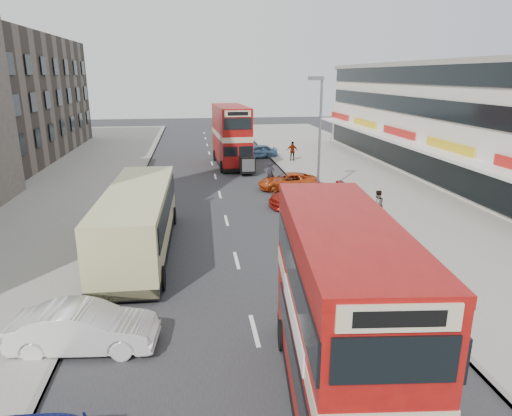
{
  "coord_description": "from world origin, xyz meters",
  "views": [
    {
      "loc": [
        -1.82,
        -11.19,
        8.21
      ],
      "look_at": [
        0.44,
        4.76,
        3.45
      ],
      "focal_mm": 31.72,
      "sensor_mm": 36.0,
      "label": 1
    }
  ],
  "objects_px": {
    "car_right_a": "(308,195)",
    "bus_second": "(231,136)",
    "car_right_b": "(288,181)",
    "pedestrian_near": "(377,205)",
    "street_lamp": "(319,129)",
    "pedestrian_far": "(292,151)",
    "coach": "(138,218)",
    "car_left_front": "(84,328)",
    "car_right_c": "(258,151)",
    "bus_main": "(340,316)",
    "cyclist": "(271,179)"
  },
  "relations": [
    {
      "from": "car_right_a",
      "to": "bus_second",
      "type": "bearing_deg",
      "value": -170.06
    },
    {
      "from": "car_right_b",
      "to": "pedestrian_near",
      "type": "distance_m",
      "value": 8.99
    },
    {
      "from": "street_lamp",
      "to": "car_right_b",
      "type": "bearing_deg",
      "value": 116.34
    },
    {
      "from": "pedestrian_near",
      "to": "pedestrian_far",
      "type": "height_order",
      "value": "pedestrian_far"
    },
    {
      "from": "car_right_a",
      "to": "pedestrian_near",
      "type": "xyz_separation_m",
      "value": [
        3.12,
        -3.7,
        0.29
      ]
    },
    {
      "from": "coach",
      "to": "car_left_front",
      "type": "distance_m",
      "value": 8.08
    },
    {
      "from": "car_right_b",
      "to": "car_right_c",
      "type": "xyz_separation_m",
      "value": [
        -0.32,
        13.58,
        0.06
      ]
    },
    {
      "from": "car_left_front",
      "to": "pedestrian_far",
      "type": "relative_size",
      "value": 2.38
    },
    {
      "from": "bus_second",
      "to": "car_right_c",
      "type": "bearing_deg",
      "value": -132.93
    },
    {
      "from": "bus_main",
      "to": "car_left_front",
      "type": "distance_m",
      "value": 7.95
    },
    {
      "from": "pedestrian_far",
      "to": "cyclist",
      "type": "distance_m",
      "value": 10.89
    },
    {
      "from": "coach",
      "to": "pedestrian_near",
      "type": "distance_m",
      "value": 13.35
    },
    {
      "from": "bus_second",
      "to": "coach",
      "type": "bearing_deg",
      "value": 70.3
    },
    {
      "from": "car_left_front",
      "to": "bus_main",
      "type": "bearing_deg",
      "value": -110.37
    },
    {
      "from": "bus_second",
      "to": "cyclist",
      "type": "bearing_deg",
      "value": 99.8
    },
    {
      "from": "car_right_c",
      "to": "cyclist",
      "type": "relative_size",
      "value": 2.11
    },
    {
      "from": "street_lamp",
      "to": "pedestrian_near",
      "type": "xyz_separation_m",
      "value": [
        2.05,
        -5.51,
        -3.75
      ]
    },
    {
      "from": "bus_second",
      "to": "pedestrian_far",
      "type": "xyz_separation_m",
      "value": [
        6.02,
        0.93,
        -1.72
      ]
    },
    {
      "from": "bus_second",
      "to": "coach",
      "type": "xyz_separation_m",
      "value": [
        -6.28,
        -21.08,
        -1.09
      ]
    },
    {
      "from": "coach",
      "to": "car_right_a",
      "type": "height_order",
      "value": "coach"
    },
    {
      "from": "bus_second",
      "to": "pedestrian_near",
      "type": "xyz_separation_m",
      "value": [
        6.76,
        -18.27,
        -1.76
      ]
    },
    {
      "from": "car_right_b",
      "to": "pedestrian_far",
      "type": "xyz_separation_m",
      "value": [
        2.69,
        10.91,
        0.45
      ]
    },
    {
      "from": "coach",
      "to": "pedestrian_near",
      "type": "height_order",
      "value": "coach"
    },
    {
      "from": "cyclist",
      "to": "bus_second",
      "type": "bearing_deg",
      "value": 107.58
    },
    {
      "from": "car_left_front",
      "to": "bus_second",
      "type": "bearing_deg",
      "value": -8.11
    },
    {
      "from": "bus_main",
      "to": "bus_second",
      "type": "distance_m",
      "value": 32.45
    },
    {
      "from": "bus_main",
      "to": "pedestrian_near",
      "type": "bearing_deg",
      "value": -110.12
    },
    {
      "from": "street_lamp",
      "to": "car_right_b",
      "type": "distance_m",
      "value": 5.2
    },
    {
      "from": "street_lamp",
      "to": "car_right_a",
      "type": "distance_m",
      "value": 4.55
    },
    {
      "from": "coach",
      "to": "cyclist",
      "type": "bearing_deg",
      "value": 55.99
    },
    {
      "from": "bus_second",
      "to": "car_right_a",
      "type": "distance_m",
      "value": 15.16
    },
    {
      "from": "coach",
      "to": "car_right_b",
      "type": "bearing_deg",
      "value": 50.43
    },
    {
      "from": "car_left_front",
      "to": "pedestrian_near",
      "type": "xyz_separation_m",
      "value": [
        13.9,
        10.78,
        0.31
      ]
    },
    {
      "from": "bus_main",
      "to": "car_right_b",
      "type": "distance_m",
      "value": 22.83
    },
    {
      "from": "bus_second",
      "to": "car_left_front",
      "type": "bearing_deg",
      "value": 73.07
    },
    {
      "from": "car_left_front",
      "to": "car_right_b",
      "type": "distance_m",
      "value": 21.76
    },
    {
      "from": "coach",
      "to": "bus_second",
      "type": "bearing_deg",
      "value": 74.7
    },
    {
      "from": "car_right_c",
      "to": "car_right_a",
      "type": "bearing_deg",
      "value": -2.89
    },
    {
      "from": "bus_main",
      "to": "coach",
      "type": "height_order",
      "value": "bus_main"
    },
    {
      "from": "bus_main",
      "to": "coach",
      "type": "bearing_deg",
      "value": -55.86
    },
    {
      "from": "car_right_b",
      "to": "cyclist",
      "type": "height_order",
      "value": "cyclist"
    },
    {
      "from": "pedestrian_far",
      "to": "car_right_c",
      "type": "bearing_deg",
      "value": 150.98
    },
    {
      "from": "bus_main",
      "to": "car_right_a",
      "type": "height_order",
      "value": "bus_main"
    },
    {
      "from": "car_right_b",
      "to": "street_lamp",
      "type": "bearing_deg",
      "value": 27.11
    },
    {
      "from": "car_right_a",
      "to": "bus_main",
      "type": "bearing_deg",
      "value": -16.16
    },
    {
      "from": "bus_second",
      "to": "car_right_b",
      "type": "bearing_deg",
      "value": 105.33
    },
    {
      "from": "street_lamp",
      "to": "bus_main",
      "type": "distance_m",
      "value": 20.42
    },
    {
      "from": "street_lamp",
      "to": "car_left_front",
      "type": "xyz_separation_m",
      "value": [
        -11.85,
        -16.29,
        -4.06
      ]
    },
    {
      "from": "car_right_a",
      "to": "pedestrian_near",
      "type": "height_order",
      "value": "pedestrian_near"
    },
    {
      "from": "car_right_a",
      "to": "car_right_c",
      "type": "distance_m",
      "value": 18.19
    }
  ]
}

